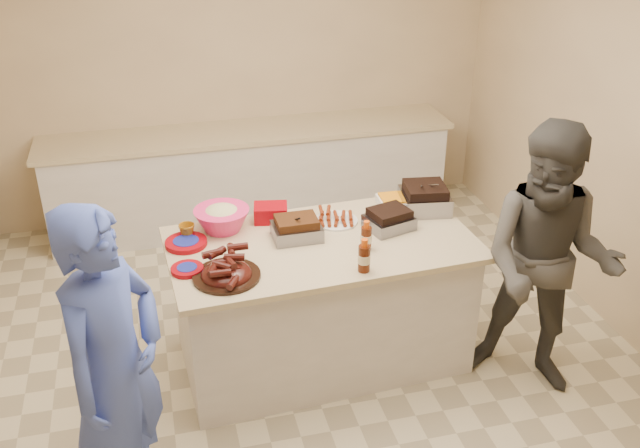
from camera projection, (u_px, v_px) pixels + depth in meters
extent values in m
cube|color=#47230F|center=(297.00, 238.00, 4.48)|extent=(0.30, 0.23, 0.09)
cube|color=black|center=(389.00, 228.00, 4.60)|extent=(0.33, 0.30, 0.08)
cube|color=gray|center=(424.00, 209.00, 4.84)|extent=(0.35, 0.35, 0.12)
cylinder|color=silver|center=(336.00, 222.00, 4.68)|extent=(0.34, 0.34, 0.05)
cube|color=orange|center=(398.00, 205.00, 4.89)|extent=(0.29, 0.22, 0.07)
cylinder|color=#431708|center=(364.00, 271.00, 4.13)|extent=(0.07, 0.07, 0.21)
cylinder|color=#431708|center=(366.00, 249.00, 4.35)|extent=(0.07, 0.07, 0.19)
cylinder|color=yellow|center=(290.00, 234.00, 4.53)|extent=(0.05, 0.05, 0.12)
imported|color=silver|center=(302.00, 233.00, 4.54)|extent=(0.14, 0.05, 0.14)
cylinder|color=#89010A|center=(186.00, 245.00, 4.40)|extent=(0.27, 0.27, 0.03)
cylinder|color=#89010A|center=(187.00, 271.00, 4.13)|extent=(0.20, 0.20, 0.03)
imported|color=#97610F|center=(188.00, 238.00, 4.49)|extent=(0.11, 0.10, 0.10)
cube|color=#89010A|center=(271.00, 220.00, 4.70)|extent=(0.24, 0.20, 0.11)
imported|color=#484642|center=(528.00, 379.00, 4.66)|extent=(1.72, 1.92, 0.66)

